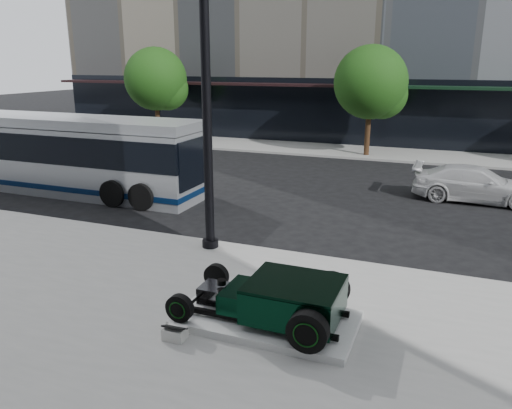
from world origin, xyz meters
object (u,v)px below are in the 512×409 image
at_px(lamppost, 207,109).
at_px(transit_bus, 61,153).
at_px(white_sedan, 476,184).
at_px(hot_rod, 283,299).

xyz_separation_m(lamppost, transit_bus, (-8.51, 3.87, -2.33)).
bearing_deg(transit_bus, white_sedan, 15.41).
distance_m(hot_rod, white_sedan, 11.94).
xyz_separation_m(lamppost, white_sedan, (6.79, 8.09, -3.18)).
height_order(hot_rod, lamppost, lamppost).
xyz_separation_m(transit_bus, white_sedan, (15.31, 4.22, -0.84)).
bearing_deg(white_sedan, hot_rod, 163.71).
bearing_deg(hot_rod, white_sedan, 72.51).
bearing_deg(white_sedan, lamppost, 141.19).
bearing_deg(white_sedan, transit_bus, 106.61).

